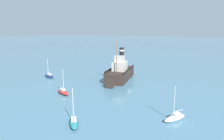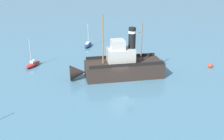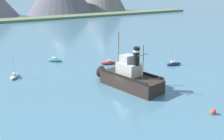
# 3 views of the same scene
# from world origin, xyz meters

# --- Properties ---
(ground_plane) EXTENTS (600.00, 600.00, 0.00)m
(ground_plane) POSITION_xyz_m (0.00, 0.00, 0.00)
(ground_plane) COLOR #477289
(old_tugboat) EXTENTS (6.55, 14.78, 9.90)m
(old_tugboat) POSITION_xyz_m (1.66, 0.01, 1.83)
(old_tugboat) COLOR #2D231E
(old_tugboat) RESTS_ON ground
(sailboat_teal) EXTENTS (3.33, 3.59, 4.90)m
(sailboat_teal) POSITION_xyz_m (-3.42, 24.03, 0.43)
(sailboat_teal) COLOR #23757A
(sailboat_teal) RESTS_ON ground
(sailboat_white) EXTENTS (2.84, 3.84, 4.90)m
(sailboat_white) POSITION_xyz_m (-14.77, 16.46, 0.43)
(sailboat_white) COLOR white
(sailboat_white) RESTS_ON ground
(sailboat_red) EXTENTS (3.94, 2.42, 4.90)m
(sailboat_red) POSITION_xyz_m (6.46, 14.98, 0.43)
(sailboat_red) COLOR #B22823
(sailboat_red) RESTS_ON ground
(sailboat_navy) EXTENTS (3.95, 1.93, 4.90)m
(sailboat_navy) POSITION_xyz_m (18.89, 6.30, 0.43)
(sailboat_navy) COLOR navy
(sailboat_navy) RESTS_ON ground
(mooring_buoy) EXTENTS (0.81, 0.81, 0.81)m
(mooring_buoy) POSITION_xyz_m (5.72, -15.62, 0.40)
(mooring_buoy) COLOR red
(mooring_buoy) RESTS_ON ground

